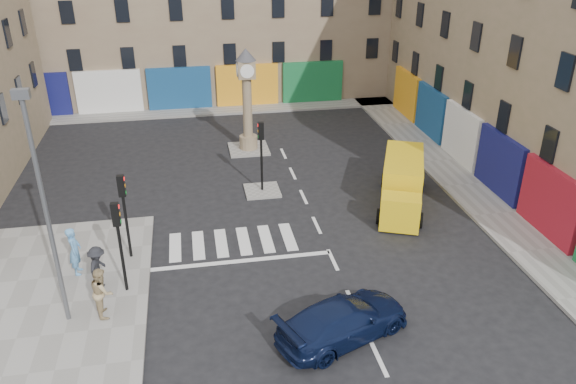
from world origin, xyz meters
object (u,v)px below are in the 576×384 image
object	(u,v)px
traffic_light_left_near	(119,233)
clock_pillar	(247,94)
pedestrian_blue	(75,251)
pedestrian_tan	(102,292)
navy_sedan	(344,320)
yellow_van	(402,183)
traffic_light_island	(261,145)
pedestrian_dark	(98,268)
traffic_light_left_far	(124,203)
lamp_post	(44,202)

from	to	relation	value
traffic_light_left_near	clock_pillar	xyz separation A→B (m)	(6.30, 13.80, 0.93)
pedestrian_blue	pedestrian_tan	size ratio (longest dim) A/B	1.07
navy_sedan	pedestrian_tan	world-z (taller)	pedestrian_tan
yellow_van	traffic_light_island	bearing A→B (deg)	-178.30
navy_sedan	traffic_light_island	bearing A→B (deg)	-17.47
traffic_light_island	pedestrian_dark	distance (m)	10.55
yellow_van	pedestrian_blue	distance (m)	15.41
traffic_light_island	clock_pillar	size ratio (longest dim) A/B	0.61
navy_sedan	pedestrian_blue	xyz separation A→B (m)	(-9.42, 5.42, 0.45)
traffic_light_left_far	pedestrian_blue	size ratio (longest dim) A/B	1.84
yellow_van	pedestrian_tan	bearing A→B (deg)	-131.70
traffic_light_left_near	pedestrian_dark	distance (m)	1.89
traffic_light_left_near	pedestrian_blue	bearing A→B (deg)	142.29
pedestrian_blue	pedestrian_dark	size ratio (longest dim) A/B	1.14
clock_pillar	navy_sedan	world-z (taller)	clock_pillar
navy_sedan	lamp_post	bearing A→B (deg)	52.02
lamp_post	pedestrian_dark	size ratio (longest dim) A/B	4.68
yellow_van	pedestrian_dark	xyz separation A→B (m)	(-13.94, -4.98, -0.07)
traffic_light_left_near	traffic_light_island	size ratio (longest dim) A/B	1.00
navy_sedan	traffic_light_left_far	bearing A→B (deg)	26.74
clock_pillar	pedestrian_dark	bearing A→B (deg)	-118.37
traffic_light_left_near	navy_sedan	world-z (taller)	traffic_light_left_near
traffic_light_island	yellow_van	distance (m)	7.27
traffic_light_left_near	yellow_van	world-z (taller)	traffic_light_left_near
navy_sedan	pedestrian_blue	world-z (taller)	pedestrian_blue
traffic_light_island	yellow_van	world-z (taller)	traffic_light_island
traffic_light_left_near	pedestrian_tan	xyz separation A→B (m)	(-0.64, -1.34, -1.53)
yellow_van	clock_pillar	bearing A→B (deg)	150.40
traffic_light_left_far	yellow_van	bearing A→B (deg)	12.59
lamp_post	pedestrian_dark	bearing A→B (deg)	61.75
clock_pillar	traffic_light_island	bearing A→B (deg)	-90.00
lamp_post	yellow_van	xyz separation A→B (m)	(14.86, 6.70, -3.68)
traffic_light_left_far	lamp_post	xyz separation A→B (m)	(-1.90, -3.80, 2.17)
yellow_van	pedestrian_tan	size ratio (longest dim) A/B	3.39
traffic_light_island	lamp_post	size ratio (longest dim) A/B	0.45
traffic_light_left_far	lamp_post	bearing A→B (deg)	-116.57
traffic_light_left_near	navy_sedan	size ratio (longest dim) A/B	0.76
traffic_light_left_near	navy_sedan	bearing A→B (deg)	-27.63
lamp_post	clock_pillar	xyz separation A→B (m)	(8.20, 15.20, -1.24)
traffic_light_left_near	traffic_light_left_far	xyz separation A→B (m)	(0.00, 2.40, 0.00)
lamp_post	clock_pillar	size ratio (longest dim) A/B	1.36
navy_sedan	yellow_van	size ratio (longest dim) A/B	0.76
traffic_light_island	yellow_van	size ratio (longest dim) A/B	0.58
clock_pillar	pedestrian_blue	distance (m)	14.99
traffic_light_left_near	traffic_light_left_far	size ratio (longest dim) A/B	1.00
traffic_light_island	yellow_van	bearing A→B (deg)	-20.60
yellow_van	traffic_light_left_far	bearing A→B (deg)	-145.11
clock_pillar	yellow_van	bearing A→B (deg)	-51.90
lamp_post	yellow_van	size ratio (longest dim) A/B	1.30
pedestrian_blue	pedestrian_tan	xyz separation A→B (m)	(1.34, -2.87, -0.07)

